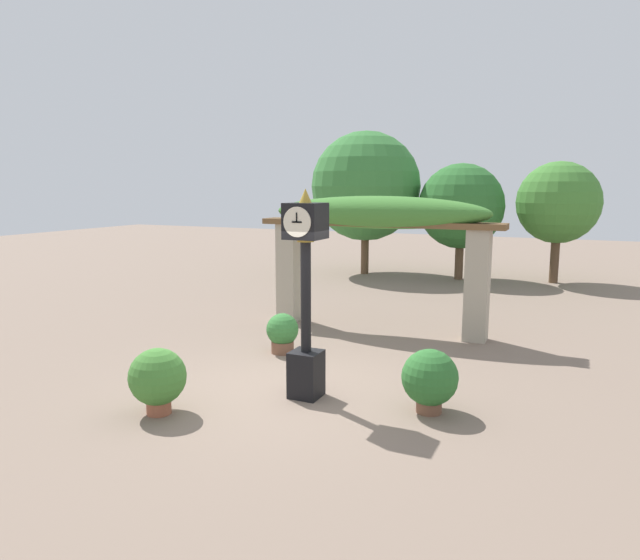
# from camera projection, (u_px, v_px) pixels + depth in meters

# --- Properties ---
(ground_plane) EXTENTS (60.00, 60.00, 0.00)m
(ground_plane) POSITION_uv_depth(u_px,v_px,m) (287.00, 390.00, 8.82)
(ground_plane) COLOR #7F6B5B
(pedestal_clock) EXTENTS (0.52, 0.56, 3.10)m
(pedestal_clock) POSITION_uv_depth(u_px,v_px,m) (306.00, 295.00, 8.32)
(pedestal_clock) COLOR black
(pedestal_clock) RESTS_ON ground
(pergola) EXTENTS (5.36, 1.06, 2.93)m
(pergola) POSITION_uv_depth(u_px,v_px,m) (377.00, 226.00, 12.23)
(pergola) COLOR #A89E89
(pergola) RESTS_ON ground
(potted_plant_near_left) EXTENTS (0.79, 0.79, 0.90)m
(potted_plant_near_left) POSITION_uv_depth(u_px,v_px,m) (430.00, 379.00, 7.90)
(potted_plant_near_left) COLOR brown
(potted_plant_near_left) RESTS_ON ground
(potted_plant_near_right) EXTENTS (0.61, 0.61, 0.76)m
(potted_plant_near_right) POSITION_uv_depth(u_px,v_px,m) (282.00, 332.00, 10.77)
(potted_plant_near_right) COLOR brown
(potted_plant_near_right) RESTS_ON ground
(potted_plant_far_left) EXTENTS (0.79, 0.79, 0.93)m
(potted_plant_far_left) POSITION_uv_depth(u_px,v_px,m) (158.00, 378.00, 7.85)
(potted_plant_far_left) COLOR #9E563D
(potted_plant_far_left) RESTS_ON ground
(tree_line) EXTENTS (9.59, 3.96, 5.07)m
(tree_line) POSITION_uv_depth(u_px,v_px,m) (421.00, 194.00, 19.62)
(tree_line) COLOR brown
(tree_line) RESTS_ON ground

